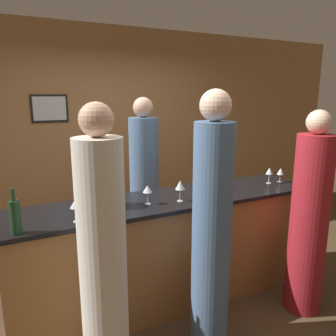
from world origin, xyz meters
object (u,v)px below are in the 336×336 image
Objects in this scene: guest_0 at (103,268)px; wine_bottle_0 at (15,216)px; bartender at (144,189)px; guest_1 at (212,232)px; guest_2 at (309,221)px; ice_bucket at (107,194)px.

wine_bottle_0 is (-0.45, 0.46, 0.25)m from guest_0.
guest_1 is (-0.03, -1.38, 0.04)m from bartender.
guest_2 is at bearing 2.16° from guest_0.
wine_bottle_0 is at bearing -159.66° from ice_bucket.
guest_1 is at bearing 5.06° from guest_0.
guest_1 is at bearing -46.84° from ice_bucket.
ice_bucket is (0.23, 0.71, 0.23)m from guest_0.
ice_bucket is (0.68, 0.25, -0.02)m from wine_bottle_0.
bartender is at bearing 125.21° from guest_2.
bartender is 1.67m from wine_bottle_0.
wine_bottle_0 is at bearing 163.36° from guest_1.
guest_0 is 1.84m from guest_2.
guest_2 is 2.34m from wine_bottle_0.
guest_1 reaches higher than bartender.
guest_0 is 0.69m from wine_bottle_0.
guest_2 is at bearing -9.58° from wine_bottle_0.
bartender is 1.69m from guest_0.
guest_1 is at bearing 88.71° from bartender.
wine_bottle_0 is at bearing 37.35° from bartender.
bartender is 1.05× the size of guest_2.
guest_0 is 6.03× the size of wine_bottle_0.
guest_1 reaches higher than guest_2.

